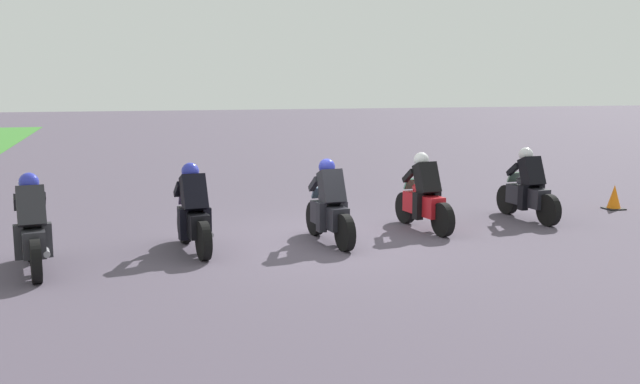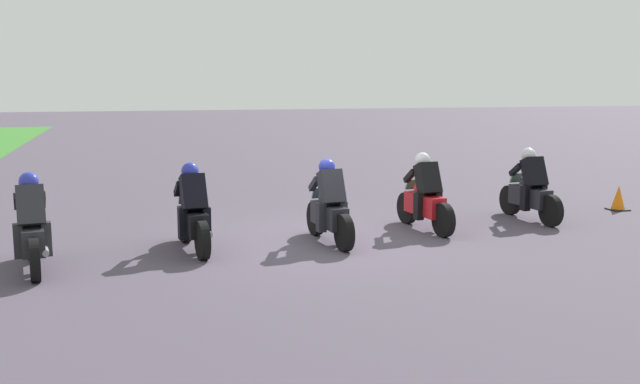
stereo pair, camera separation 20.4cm
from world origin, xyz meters
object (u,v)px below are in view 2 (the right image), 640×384
at_px(rider_lane_a, 530,191).
at_px(rider_lane_c, 329,209).
at_px(rider_lane_b, 425,198).
at_px(traffic_cone, 618,199).
at_px(rider_lane_d, 193,215).
at_px(rider_lane_e, 32,230).

relative_size(rider_lane_a, rider_lane_c, 1.00).
relative_size(rider_lane_b, traffic_cone, 3.65).
height_order(rider_lane_b, rider_lane_c, same).
distance_m(rider_lane_a, rider_lane_d, 7.08).
height_order(rider_lane_c, rider_lane_d, same).
bearing_deg(rider_lane_b, rider_lane_c, 99.08).
height_order(rider_lane_e, traffic_cone, rider_lane_e).
height_order(rider_lane_a, rider_lane_d, same).
distance_m(rider_lane_a, rider_lane_b, 2.53).
relative_size(rider_lane_d, rider_lane_e, 1.00).
relative_size(rider_lane_d, traffic_cone, 3.65).
bearing_deg(rider_lane_d, rider_lane_c, -97.82).
bearing_deg(traffic_cone, rider_lane_a, 102.20).
distance_m(rider_lane_d, traffic_cone, 9.71).
distance_m(rider_lane_d, rider_lane_e, 2.58).
xyz_separation_m(rider_lane_a, rider_lane_c, (-0.94, 4.61, 0.00)).
bearing_deg(rider_lane_b, rider_lane_e, 93.33).
distance_m(rider_lane_b, rider_lane_c, 2.18).
relative_size(rider_lane_c, traffic_cone, 3.65).
distance_m(rider_lane_c, traffic_cone, 7.34).
height_order(rider_lane_c, rider_lane_e, same).
distance_m(rider_lane_b, traffic_cone, 5.17).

